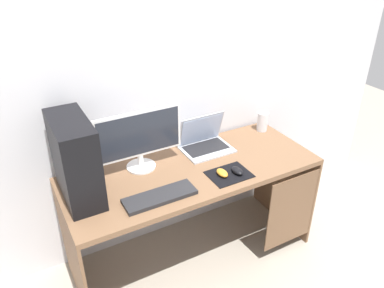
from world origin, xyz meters
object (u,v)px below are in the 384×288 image
at_px(mouse_right, 237,171).
at_px(monitor, 139,139).
at_px(keyboard, 160,197).
at_px(pc_tower, 75,160).
at_px(laptop, 205,142).
at_px(speaker, 262,122).
at_px(mouse_left, 222,173).

bearing_deg(mouse_right, monitor, 144.78).
bearing_deg(keyboard, mouse_right, -0.55).
height_order(pc_tower, monitor, pc_tower).
xyz_separation_m(laptop, speaker, (0.52, 0.03, 0.02)).
height_order(pc_tower, mouse_left, pc_tower).
distance_m(laptop, mouse_left, 0.36).
distance_m(speaker, mouse_left, 0.70).
bearing_deg(keyboard, laptop, 35.70).
xyz_separation_m(monitor, keyboard, (-0.03, -0.34, -0.20)).
distance_m(monitor, laptop, 0.51).
relative_size(pc_tower, speaker, 3.27).
bearing_deg(mouse_right, speaker, 38.58).
distance_m(monitor, keyboard, 0.40).
bearing_deg(keyboard, mouse_left, 2.66).
relative_size(laptop, speaker, 2.30).
xyz_separation_m(pc_tower, mouse_left, (0.81, -0.23, -0.22)).
relative_size(speaker, mouse_left, 1.51).
bearing_deg(speaker, pc_tower, -174.06).
bearing_deg(mouse_left, speaker, 32.14).
relative_size(laptop, mouse_right, 3.47).
xyz_separation_m(pc_tower, keyboard, (0.38, -0.25, -0.23)).
xyz_separation_m(keyboard, mouse_right, (0.53, -0.01, 0.01)).
xyz_separation_m(speaker, mouse_right, (-0.50, -0.40, -0.05)).
bearing_deg(monitor, laptop, 2.48).
height_order(speaker, mouse_right, speaker).
relative_size(monitor, laptop, 1.66).
height_order(pc_tower, speaker, pc_tower).
distance_m(pc_tower, mouse_right, 0.97).
distance_m(mouse_left, mouse_right, 0.10).
bearing_deg(mouse_right, laptop, 92.53).
height_order(pc_tower, laptop, pc_tower).
height_order(laptop, mouse_right, laptop).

